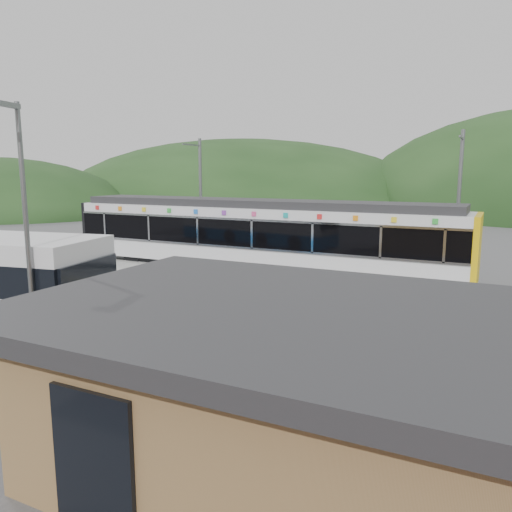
% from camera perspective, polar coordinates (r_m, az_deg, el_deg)
% --- Properties ---
extents(ground, '(120.00, 120.00, 0.00)m').
position_cam_1_polar(ground, '(19.13, -2.23, -5.90)').
color(ground, '#4C4C4F').
rests_on(ground, ground).
extents(hills, '(146.00, 149.00, 26.00)m').
position_cam_1_polar(hills, '(22.24, 18.79, -4.21)').
color(hills, '#1E3D19').
rests_on(hills, ground).
extents(platform, '(26.00, 3.20, 0.30)m').
position_cam_1_polar(platform, '(21.96, 1.87, -3.46)').
color(platform, '#9E9E99').
rests_on(platform, ground).
extents(yellow_line, '(26.00, 0.10, 0.01)m').
position_cam_1_polar(yellow_line, '(20.78, 0.39, -3.78)').
color(yellow_line, yellow).
rests_on(yellow_line, platform).
extents(train, '(20.44, 3.01, 3.74)m').
position_cam_1_polar(train, '(24.91, 0.07, 2.57)').
color(train, black).
rests_on(train, ground).
extents(catenary_mast_west, '(0.18, 1.80, 7.00)m').
position_cam_1_polar(catenary_mast_west, '(29.41, -6.38, 6.69)').
color(catenary_mast_west, slate).
rests_on(catenary_mast_west, ground).
extents(catenary_mast_east, '(0.18, 1.80, 7.00)m').
position_cam_1_polar(catenary_mast_east, '(24.87, 22.11, 5.53)').
color(catenary_mast_east, slate).
rests_on(catenary_mast_east, ground).
extents(station_shelter, '(9.20, 6.20, 3.00)m').
position_cam_1_polar(station_shelter, '(8.50, 4.64, -15.16)').
color(station_shelter, olive).
rests_on(station_shelter, ground).
extents(lamp_post, '(0.39, 1.20, 6.74)m').
position_cam_1_polar(lamp_post, '(13.35, -25.27, 3.93)').
color(lamp_post, slate).
rests_on(lamp_post, ground).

